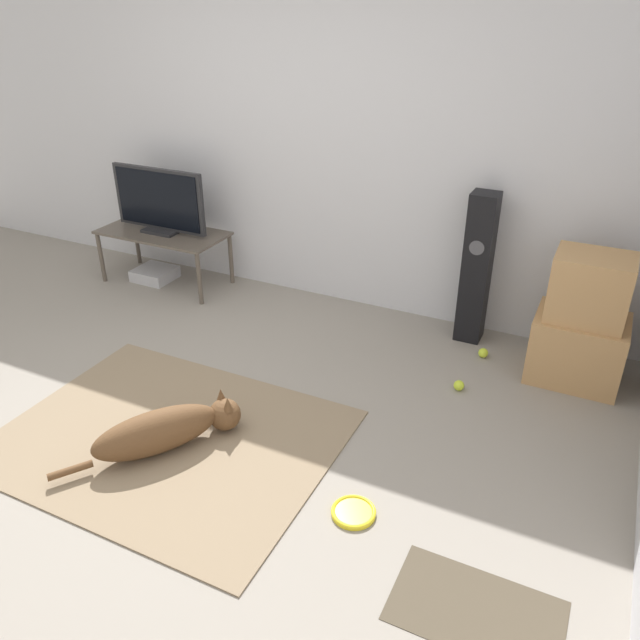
{
  "coord_description": "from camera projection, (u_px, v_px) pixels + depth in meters",
  "views": [
    {
      "loc": [
        2.17,
        -2.1,
        2.22
      ],
      "look_at": [
        0.71,
        0.9,
        0.45
      ],
      "focal_mm": 35.0,
      "sensor_mm": 36.0,
      "label": 1
    }
  ],
  "objects": [
    {
      "name": "floor_speaker",
      "position": [
        477.0,
        269.0,
        4.25
      ],
      "size": [
        0.18,
        0.18,
        1.07
      ],
      "color": "black",
      "rests_on": "ground_plane"
    },
    {
      "name": "door_mat",
      "position": [
        476.0,
        611.0,
        2.52
      ],
      "size": [
        0.68,
        0.42,
        0.01
      ],
      "color": "#4C4233",
      "rests_on": "ground_plane"
    },
    {
      "name": "cardboard_box_upper",
      "position": [
        590.0,
        288.0,
        3.74
      ],
      "size": [
        0.45,
        0.36,
        0.42
      ],
      "color": "tan",
      "rests_on": "cardboard_box_lower"
    },
    {
      "name": "game_console",
      "position": [
        155.0,
        274.0,
        5.38
      ],
      "size": [
        0.32,
        0.3,
        0.1
      ],
      "color": "#B7B7BC",
      "rests_on": "ground_plane"
    },
    {
      "name": "tv_stand",
      "position": [
        163.0,
        237.0,
        5.17
      ],
      "size": [
        1.07,
        0.51,
        0.45
      ],
      "color": "brown",
      "rests_on": "ground_plane"
    },
    {
      "name": "cardboard_box_lower",
      "position": [
        577.0,
        348.0,
        3.94
      ],
      "size": [
        0.55,
        0.44,
        0.43
      ],
      "color": "tan",
      "rests_on": "ground_plane"
    },
    {
      "name": "dog",
      "position": [
        167.0,
        429.0,
        3.35
      ],
      "size": [
        0.64,
        0.89,
        0.25
      ],
      "color": "brown",
      "rests_on": "area_rug"
    },
    {
      "name": "wall_back",
      "position": [
        305.0,
        134.0,
        4.62
      ],
      "size": [
        8.0,
        0.06,
        2.55
      ],
      "color": "silver",
      "rests_on": "ground_plane"
    },
    {
      "name": "tv",
      "position": [
        159.0,
        201.0,
        5.02
      ],
      "size": [
        0.85,
        0.2,
        0.53
      ],
      "color": "#232326",
      "rests_on": "tv_stand"
    },
    {
      "name": "area_rug",
      "position": [
        169.0,
        438.0,
        3.49
      ],
      "size": [
        1.83,
        1.42,
        0.01
      ],
      "color": "#847056",
      "rests_on": "ground_plane"
    },
    {
      "name": "frisbee",
      "position": [
        354.0,
        512.0,
        2.98
      ],
      "size": [
        0.22,
        0.22,
        0.03
      ],
      "color": "yellow",
      "rests_on": "ground_plane"
    },
    {
      "name": "ground_plane",
      "position": [
        139.0,
        431.0,
        3.55
      ],
      "size": [
        12.0,
        12.0,
        0.0
      ],
      "primitive_type": "plane",
      "color": "gray"
    },
    {
      "name": "tennis_ball_near_speaker",
      "position": [
        459.0,
        385.0,
        3.89
      ],
      "size": [
        0.07,
        0.07,
        0.07
      ],
      "color": "#C6E033",
      "rests_on": "ground_plane"
    },
    {
      "name": "tennis_ball_by_boxes",
      "position": [
        483.0,
        353.0,
        4.24
      ],
      "size": [
        0.07,
        0.07,
        0.07
      ],
      "color": "#C6E033",
      "rests_on": "ground_plane"
    }
  ]
}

